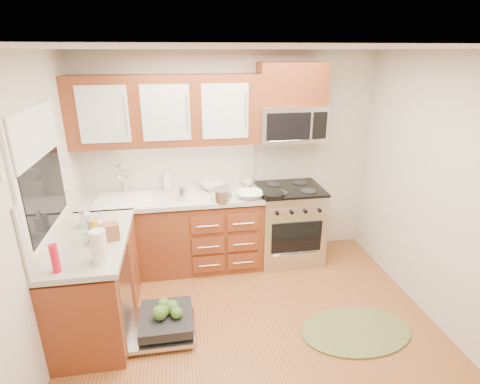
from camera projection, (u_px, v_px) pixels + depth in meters
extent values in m
plane|color=brown|center=(259.00, 344.00, 3.38)|extent=(3.50, 3.50, 0.00)
plane|color=white|center=(266.00, 48.00, 2.50)|extent=(3.50, 3.50, 0.00)
cube|color=beige|center=(230.00, 159.00, 4.56)|extent=(3.50, 0.04, 2.50)
cube|color=beige|center=(23.00, 235.00, 2.67)|extent=(0.04, 3.50, 2.50)
cube|color=beige|center=(461.00, 204.00, 3.21)|extent=(0.04, 3.50, 2.50)
cube|color=#622E16|center=(174.00, 235.00, 4.46)|extent=(2.05, 0.60, 0.85)
cube|color=#622E16|center=(96.00, 286.00, 3.49)|extent=(0.60, 1.25, 0.85)
cube|color=beige|center=(172.00, 198.00, 4.28)|extent=(2.07, 0.64, 0.05)
cube|color=beige|center=(90.00, 241.00, 3.33)|extent=(0.64, 1.27, 0.05)
cube|color=#B8B4A5|center=(170.00, 165.00, 4.44)|extent=(2.05, 0.02, 0.57)
cube|color=#B8B4A5|center=(49.00, 211.00, 3.17)|extent=(0.02, 1.25, 0.57)
cube|color=#622E16|center=(292.00, 84.00, 4.19)|extent=(0.76, 0.35, 0.47)
cube|color=white|center=(36.00, 133.00, 2.92)|extent=(0.02, 0.96, 0.40)
cylinder|color=black|center=(273.00, 195.00, 4.19)|extent=(0.32, 0.32, 0.05)
cylinder|color=silver|center=(222.00, 195.00, 4.13)|extent=(0.28, 0.28, 0.14)
cube|color=tan|center=(219.00, 190.00, 4.46)|extent=(0.28, 0.19, 0.02)
cylinder|color=silver|center=(182.00, 194.00, 4.14)|extent=(0.12, 0.12, 0.15)
cylinder|color=white|center=(99.00, 247.00, 2.90)|extent=(0.15, 0.15, 0.27)
cylinder|color=gold|center=(95.00, 232.00, 3.17)|extent=(0.07, 0.07, 0.23)
cylinder|color=red|center=(55.00, 259.00, 2.77)|extent=(0.08, 0.08, 0.23)
cube|color=brown|center=(110.00, 232.00, 3.27)|extent=(0.17, 0.14, 0.15)
cube|color=#2668B2|center=(94.00, 226.00, 3.39)|extent=(0.09, 0.06, 0.14)
imported|color=#999999|center=(250.00, 195.00, 4.22)|extent=(0.30, 0.30, 0.07)
imported|color=#999999|center=(213.00, 185.00, 4.48)|extent=(0.30, 0.30, 0.09)
imported|color=#999999|center=(248.00, 182.00, 4.59)|extent=(0.16, 0.16, 0.10)
imported|color=#999999|center=(167.00, 179.00, 4.44)|extent=(0.10, 0.10, 0.27)
imported|color=#999999|center=(85.00, 217.00, 3.50)|extent=(0.11, 0.11, 0.20)
imported|color=#999999|center=(99.00, 230.00, 3.26)|extent=(0.17, 0.17, 0.19)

